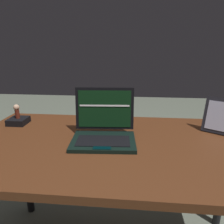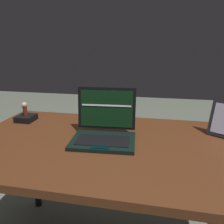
# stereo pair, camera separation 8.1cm
# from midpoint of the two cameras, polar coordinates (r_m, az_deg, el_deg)

# --- Properties ---
(desk) EXTENTS (1.42, 0.73, 0.74)m
(desk) POSITION_cam_midpoint_polar(r_m,az_deg,el_deg) (0.98, -0.78, -12.43)
(desk) COLOR #4E2814
(desk) RESTS_ON ground
(laptop_front) EXTENTS (0.30, 0.25, 0.23)m
(laptop_front) POSITION_cam_midpoint_polar(r_m,az_deg,el_deg) (0.95, -4.74, -5.12)
(laptop_front) COLOR black
(laptop_front) RESTS_ON desk
(photo_frame) EXTENTS (0.16, 0.12, 0.18)m
(photo_frame) POSITION_cam_midpoint_polar(r_m,az_deg,el_deg) (1.13, 26.10, -1.08)
(photo_frame) COLOR black
(photo_frame) RESTS_ON desk
(figurine_stand) EXTENTS (0.10, 0.10, 0.03)m
(figurine_stand) POSITION_cam_midpoint_polar(r_m,az_deg,el_deg) (1.29, -26.28, -2.29)
(figurine_stand) COLOR black
(figurine_stand) RESTS_ON desk
(figurine) EXTENTS (0.03, 0.03, 0.08)m
(figurine) POSITION_cam_midpoint_polar(r_m,az_deg,el_deg) (1.27, -26.67, 0.39)
(figurine) COLOR #5B2015
(figurine) RESTS_ON figurine_stand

